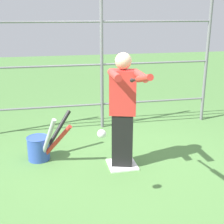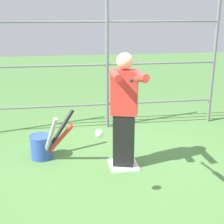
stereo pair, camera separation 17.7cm
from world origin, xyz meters
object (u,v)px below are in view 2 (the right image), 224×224
(bat_bucket, at_px, (44,145))
(baseball_bat_swinging, at_px, (140,79))
(batter, at_px, (124,108))
(softball_in_flight, at_px, (99,134))

(bat_bucket, bearing_deg, baseball_bat_swinging, 129.56)
(bat_bucket, bearing_deg, batter, 158.37)
(baseball_bat_swinging, bearing_deg, batter, -91.55)
(baseball_bat_swinging, bearing_deg, softball_in_flight, -6.24)
(batter, xyz_separation_m, softball_in_flight, (0.44, 0.84, -0.01))
(softball_in_flight, bearing_deg, bat_bucket, -62.03)
(baseball_bat_swinging, xyz_separation_m, softball_in_flight, (0.42, -0.05, -0.59))
(baseball_bat_swinging, height_order, bat_bucket, baseball_bat_swinging)
(batter, xyz_separation_m, baseball_bat_swinging, (0.02, 0.88, 0.58))
(batter, bearing_deg, softball_in_flight, 62.30)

